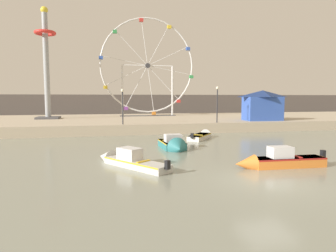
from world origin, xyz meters
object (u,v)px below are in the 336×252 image
at_px(motorboat_teal_painted, 174,145).
at_px(ferris_wheel_white_frame, 148,67).
at_px(motorboat_orange_hull, 277,161).
at_px(carnival_booth_blue_tent, 262,105).
at_px(motorboat_white_red_stripe, 202,136).
at_px(motorboat_pale_grey, 126,160).
at_px(drop_tower_steel_tower, 46,63).
at_px(promenade_lamp_far, 217,99).
at_px(promenade_lamp_near, 123,101).

xyz_separation_m(motorboat_teal_painted, ferris_wheel_white_frame, (1.52, 22.87, 7.89)).
relative_size(motorboat_orange_hull, carnival_booth_blue_tent, 1.10).
relative_size(motorboat_white_red_stripe, carnival_booth_blue_tent, 0.88).
bearing_deg(motorboat_teal_painted, motorboat_pale_grey, -43.06).
height_order(motorboat_pale_grey, drop_tower_steel_tower, drop_tower_steel_tower).
relative_size(motorboat_teal_painted, drop_tower_steel_tower, 0.27).
bearing_deg(carnival_booth_blue_tent, promenade_lamp_far, -160.58).
distance_m(motorboat_orange_hull, drop_tower_steel_tower, 31.95).
xyz_separation_m(motorboat_teal_painted, carnival_booth_blue_tent, (13.60, 11.38, 2.57)).
height_order(motorboat_teal_painted, promenade_lamp_far, promenade_lamp_far).
height_order(motorboat_orange_hull, ferris_wheel_white_frame, ferris_wheel_white_frame).
height_order(motorboat_orange_hull, motorboat_pale_grey, motorboat_orange_hull).
distance_m(motorboat_orange_hull, promenade_lamp_near, 17.89).
bearing_deg(ferris_wheel_white_frame, carnival_booth_blue_tent, -43.58).
bearing_deg(motorboat_white_red_stripe, ferris_wheel_white_frame, 45.82).
xyz_separation_m(motorboat_pale_grey, ferris_wheel_white_frame, (5.33, 27.20, 7.94)).
height_order(ferris_wheel_white_frame, promenade_lamp_near, ferris_wheel_white_frame).
xyz_separation_m(motorboat_orange_hull, motorboat_teal_painted, (-4.12, 6.63, -0.03)).
distance_m(motorboat_pale_grey, promenade_lamp_near, 14.18).
bearing_deg(motorboat_orange_hull, motorboat_pale_grey, -13.76).
xyz_separation_m(motorboat_pale_grey, carnival_booth_blue_tent, (17.41, 15.71, 2.61)).
bearing_deg(motorboat_white_red_stripe, motorboat_orange_hull, -141.56).
distance_m(motorboat_orange_hull, motorboat_white_red_stripe, 11.92).
xyz_separation_m(motorboat_white_red_stripe, carnival_booth_blue_tent, (9.61, 6.08, 2.68)).
bearing_deg(ferris_wheel_white_frame, promenade_lamp_far, -67.56).
height_order(motorboat_pale_grey, carnival_booth_blue_tent, carnival_booth_blue_tent).
distance_m(motorboat_white_red_stripe, ferris_wheel_white_frame, 19.47).
relative_size(carnival_booth_blue_tent, promenade_lamp_near, 1.33).
bearing_deg(motorboat_orange_hull, promenade_lamp_near, -63.62).
bearing_deg(promenade_lamp_far, motorboat_pale_grey, -128.34).
relative_size(ferris_wheel_white_frame, carnival_booth_blue_tent, 3.00).
xyz_separation_m(motorboat_orange_hull, motorboat_pale_grey, (-7.93, 2.29, -0.07)).
xyz_separation_m(ferris_wheel_white_frame, promenade_lamp_far, (5.55, -13.45, -4.62)).
height_order(motorboat_white_red_stripe, drop_tower_steel_tower, drop_tower_steel_tower).
bearing_deg(motorboat_orange_hull, ferris_wheel_white_frame, -82.59).
height_order(ferris_wheel_white_frame, promenade_lamp_far, ferris_wheel_white_frame).
bearing_deg(drop_tower_steel_tower, motorboat_pale_grey, -71.44).
xyz_separation_m(drop_tower_steel_tower, promenade_lamp_near, (8.88, -10.39, -4.75)).
relative_size(carnival_booth_blue_tent, promenade_lamp_far, 1.22).
distance_m(motorboat_white_red_stripe, promenade_lamp_near, 8.80).
bearing_deg(promenade_lamp_far, motorboat_orange_hull, -100.42).
distance_m(motorboat_pale_grey, motorboat_white_red_stripe, 12.39).
height_order(carnival_booth_blue_tent, promenade_lamp_far, promenade_lamp_far).
bearing_deg(motorboat_white_red_stripe, motorboat_teal_painted, -179.16).
height_order(motorboat_pale_grey, motorboat_white_red_stripe, motorboat_pale_grey).
height_order(motorboat_orange_hull, carnival_booth_blue_tent, carnival_booth_blue_tent).
relative_size(motorboat_white_red_stripe, drop_tower_steel_tower, 0.30).
relative_size(motorboat_white_red_stripe, motorboat_teal_painted, 1.10).
relative_size(ferris_wheel_white_frame, drop_tower_steel_tower, 1.02).
relative_size(motorboat_pale_grey, promenade_lamp_far, 1.29).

